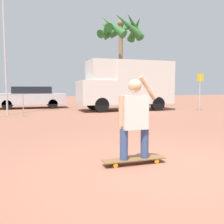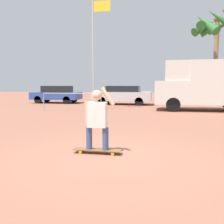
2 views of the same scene
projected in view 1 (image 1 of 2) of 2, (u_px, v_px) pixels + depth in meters
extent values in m
plane|color=#935B47|center=(155.00, 165.00, 4.31)|extent=(80.00, 80.00, 0.00)
cube|color=brown|center=(134.00, 159.00, 4.35)|extent=(1.13, 0.25, 0.02)
cylinder|color=orange|center=(116.00, 166.00, 4.14)|extent=(0.08, 0.03, 0.08)
cylinder|color=orange|center=(112.00, 162.00, 4.33)|extent=(0.08, 0.03, 0.08)
cylinder|color=orange|center=(157.00, 161.00, 4.38)|extent=(0.08, 0.03, 0.08)
cylinder|color=orange|center=(151.00, 158.00, 4.57)|extent=(0.08, 0.03, 0.08)
cylinder|color=#384C7A|center=(124.00, 145.00, 4.26)|extent=(0.14, 0.14, 0.52)
cylinder|color=#384C7A|center=(145.00, 143.00, 4.38)|extent=(0.14, 0.14, 0.52)
cube|color=silver|center=(135.00, 112.00, 4.27)|extent=(0.43, 0.22, 0.58)
sphere|color=tan|center=(135.00, 86.00, 4.23)|extent=(0.23, 0.23, 0.23)
cylinder|color=tan|center=(121.00, 111.00, 4.19)|extent=(0.09, 0.09, 0.52)
cylinder|color=tan|center=(148.00, 88.00, 4.31)|extent=(0.34, 0.09, 0.43)
cylinder|color=black|center=(102.00, 105.00, 13.75)|extent=(0.82, 0.28, 0.82)
cylinder|color=black|center=(93.00, 103.00, 15.49)|extent=(0.82, 0.28, 0.82)
cylinder|color=black|center=(158.00, 104.00, 14.85)|extent=(0.82, 0.28, 0.82)
cylinder|color=black|center=(144.00, 102.00, 16.60)|extent=(0.82, 0.28, 0.82)
cube|color=silver|center=(96.00, 92.00, 14.53)|extent=(1.97, 2.13, 1.37)
cube|color=black|center=(89.00, 88.00, 14.38)|extent=(0.04, 1.81, 0.69)
cube|color=silver|center=(140.00, 83.00, 15.36)|extent=(3.65, 2.13, 2.54)
cube|color=silver|center=(100.00, 71.00, 14.50)|extent=(1.38, 1.96, 1.17)
cylinder|color=black|center=(7.00, 105.00, 15.52)|extent=(0.62, 0.22, 0.62)
cylinder|color=black|center=(9.00, 103.00, 17.13)|extent=(0.62, 0.22, 0.62)
cylinder|color=black|center=(53.00, 104.00, 16.40)|extent=(0.62, 0.22, 0.62)
cylinder|color=black|center=(51.00, 103.00, 18.01)|extent=(0.62, 0.22, 0.62)
cube|color=#BCBCC1|center=(30.00, 99.00, 16.73)|extent=(4.52, 1.93, 0.68)
cube|color=black|center=(32.00, 90.00, 16.72)|extent=(2.48, 1.70, 0.46)
cylinder|color=#8E704C|center=(121.00, 65.00, 20.18)|extent=(0.34, 0.34, 6.52)
sphere|color=#8E704C|center=(121.00, 23.00, 19.88)|extent=(0.55, 0.55, 0.55)
cone|color=#2D6B2D|center=(135.00, 29.00, 20.24)|extent=(0.82, 2.49, 1.85)
cone|color=#2D6B2D|center=(124.00, 30.00, 21.08)|extent=(2.52, 1.92, 1.39)
cone|color=#2D6B2D|center=(117.00, 31.00, 21.09)|extent=(2.56, 0.89, 1.65)
cone|color=#2D6B2D|center=(108.00, 30.00, 20.60)|extent=(2.41, 2.04, 1.73)
cone|color=#2D6B2D|center=(106.00, 26.00, 19.62)|extent=(0.91, 2.59, 1.49)
cone|color=#2D6B2D|center=(113.00, 26.00, 18.88)|extent=(2.04, 2.24, 2.06)
cone|color=#2D6B2D|center=(128.00, 25.00, 18.79)|extent=(2.46, 0.88, 1.95)
cone|color=#2D6B2D|center=(134.00, 26.00, 19.23)|extent=(2.33, 2.01, 1.94)
cylinder|color=#B7B7BC|center=(5.00, 47.00, 12.19)|extent=(0.09, 0.09, 6.67)
cylinder|color=#B7B7BC|center=(200.00, 92.00, 14.82)|extent=(0.06, 0.06, 2.19)
cube|color=gold|center=(200.00, 78.00, 14.72)|extent=(0.44, 0.02, 0.44)
cylinder|color=#99999E|center=(23.00, 106.00, 11.55)|extent=(0.04, 0.04, 1.05)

